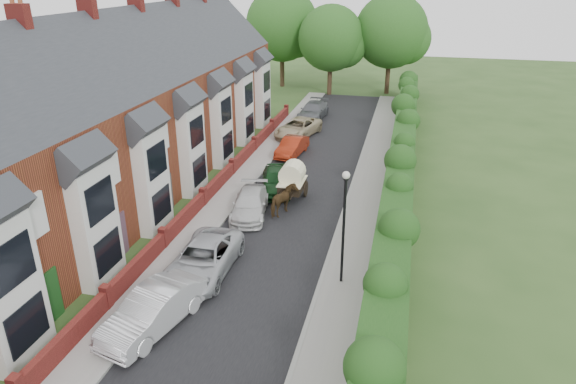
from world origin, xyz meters
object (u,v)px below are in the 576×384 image
object	(u,v)px
car_red	(292,147)
car_grey	(313,111)
car_silver_b	(204,259)
car_beige	(298,128)
car_silver_a	(153,310)
horse	(284,201)
lamppost	(344,214)
horse_cart	(292,178)
car_white	(250,204)
car_green	(276,180)

from	to	relation	value
car_red	car_grey	bearing A→B (deg)	99.06
car_silver_b	car_beige	world-z (taller)	car_silver_b
car_silver_b	car_red	bearing A→B (deg)	88.61
car_silver_a	car_grey	xyz separation A→B (m)	(0.18, 30.46, -0.04)
car_silver_a	car_silver_b	world-z (taller)	car_silver_a
horse	car_grey	bearing A→B (deg)	-67.24
car_beige	horse	distance (m)	14.54
lamppost	car_red	size ratio (longest dim) A/B	1.30
horse_cart	horse	bearing A→B (deg)	-90.00
car_white	car_green	xyz separation A→B (m)	(0.55, 3.49, 0.09)
lamppost	car_green	distance (m)	10.75
car_white	car_red	world-z (taller)	car_red
lamppost	car_red	world-z (taller)	lamppost
car_green	car_red	xyz separation A→B (m)	(-0.55, 6.70, -0.08)
car_silver_a	car_white	distance (m)	10.14
car_red	car_grey	size ratio (longest dim) A/B	0.78
lamppost	car_beige	bearing A→B (deg)	107.47
car_green	horse	xyz separation A→B (m)	(1.23, -3.02, 0.08)
horse_cart	car_green	bearing A→B (deg)	142.73
car_silver_b	horse	bearing A→B (deg)	72.49
lamppost	car_red	bearing A→B (deg)	110.32
car_silver_b	car_beige	xyz separation A→B (m)	(-0.37, 20.94, -0.01)
car_white	car_red	bearing A→B (deg)	80.23
car_white	car_beige	world-z (taller)	car_beige
car_grey	car_silver_a	bearing A→B (deg)	-86.77
car_silver_a	car_grey	size ratio (longest dim) A/B	0.93
car_silver_a	horse_cart	world-z (taller)	horse_cart
car_silver_a	car_green	xyz separation A→B (m)	(1.14, 13.62, -0.05)
car_silver_a	car_white	world-z (taller)	car_silver_a
car_silver_a	horse	size ratio (longest dim) A/B	2.44
horse_cart	car_grey	bearing A→B (deg)	97.02
car_silver_b	car_green	xyz separation A→B (m)	(0.77, 9.62, 0.01)
car_silver_b	horse_cart	xyz separation A→B (m)	(2.00, 8.68, 0.61)
lamppost	car_silver_b	bearing A→B (deg)	-174.32
car_silver_b	car_red	distance (m)	16.32
car_red	car_beige	size ratio (longest dim) A/B	0.78
car_white	car_beige	distance (m)	14.82
lamppost	car_grey	xyz separation A→B (m)	(-6.22, 25.86, -2.56)
horse_cart	car_red	bearing A→B (deg)	103.17
car_silver_a	car_silver_b	xyz separation A→B (m)	(0.37, 4.00, -0.06)
lamppost	car_silver_a	world-z (taller)	lamppost
car_white	car_grey	xyz separation A→B (m)	(-0.41, 20.34, 0.09)
lamppost	car_silver_a	xyz separation A→B (m)	(-6.40, -4.60, -2.52)
car_silver_a	horse	world-z (taller)	horse
car_green	car_beige	size ratio (longest dim) A/B	0.84
car_silver_b	car_white	distance (m)	6.13
car_silver_a	car_red	xyz separation A→B (m)	(0.58, 20.32, -0.12)
lamppost	horse_cart	bearing A→B (deg)	116.52
car_red	car_green	bearing A→B (deg)	-78.48
car_red	car_beige	world-z (taller)	car_beige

